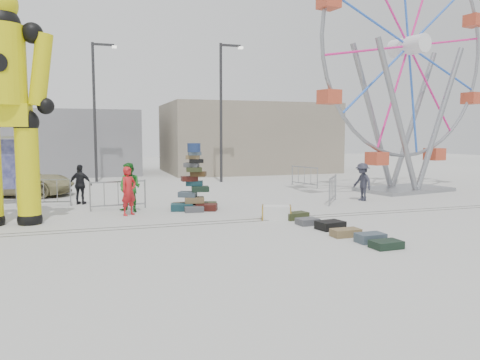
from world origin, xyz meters
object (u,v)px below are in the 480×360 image
object	(u,v)px
lamp_post_right	(223,105)
barricade_dummy_c	(118,195)
crash_test_dummy	(5,98)
pedestrian_red	(129,191)
steamer_trunk	(276,213)
barricade_dummy_b	(44,193)
barricade_wheel_back	(304,176)
pedestrian_green	(130,187)
barricade_wheel_front	(333,190)
pedestrian_grey	(362,182)
parked_suv	(18,181)
ferris_wheel	(408,65)
lamp_post_left	(96,105)
suitcase_tower	(194,191)
pedestrian_black	(81,185)

from	to	relation	value
lamp_post_right	barricade_dummy_c	xyz separation A→B (m)	(-6.52, -8.63, -3.93)
lamp_post_right	crash_test_dummy	distance (m)	14.47
crash_test_dummy	pedestrian_red	world-z (taller)	crash_test_dummy
lamp_post_right	barricade_dummy_c	distance (m)	11.51
crash_test_dummy	steamer_trunk	xyz separation A→B (m)	(8.21, -1.69, -3.67)
steamer_trunk	barricade_dummy_b	distance (m)	9.24
barricade_wheel_back	pedestrian_green	world-z (taller)	pedestrian_green
barricade_wheel_front	pedestrian_red	distance (m)	8.20
pedestrian_green	pedestrian_grey	size ratio (longest dim) A/B	1.11
barricade_wheel_back	parked_suv	size ratio (longest dim) A/B	0.41
barricade_wheel_back	pedestrian_red	xyz separation A→B (m)	(-9.68, -6.11, 0.30)
ferris_wheel	steamer_trunk	distance (m)	11.88
pedestrian_red	pedestrian_grey	size ratio (longest dim) A/B	1.06
barricade_dummy_c	crash_test_dummy	bearing A→B (deg)	-154.97
steamer_trunk	barricade_wheel_front	world-z (taller)	barricade_wheel_front
lamp_post_left	pedestrian_red	bearing A→B (deg)	-86.35
steamer_trunk	pedestrian_green	xyz separation A→B (m)	(-4.47, 3.07, 0.66)
crash_test_dummy	barricade_wheel_front	distance (m)	12.33
ferris_wheel	suitcase_tower	bearing A→B (deg)	-178.64
barricade_dummy_b	barricade_wheel_front	size ratio (longest dim) A/B	1.00
ferris_wheel	parked_suv	world-z (taller)	ferris_wheel
barricade_dummy_b	barricade_wheel_back	world-z (taller)	same
steamer_trunk	barricade_wheel_back	bearing A→B (deg)	80.18
lamp_post_right	barricade_wheel_front	world-z (taller)	lamp_post_right
crash_test_dummy	parked_suv	world-z (taller)	crash_test_dummy
barricade_dummy_b	pedestrian_black	bearing A→B (deg)	17.11
steamer_trunk	barricade_wheel_front	size ratio (longest dim) A/B	0.48
pedestrian_grey	lamp_post_left	bearing A→B (deg)	-143.87
pedestrian_green	pedestrian_grey	distance (m)	9.59
crash_test_dummy	pedestrian_green	xyz separation A→B (m)	(3.75, 1.39, -3.00)
suitcase_tower	crash_test_dummy	distance (m)	6.93
ferris_wheel	pedestrian_grey	size ratio (longest dim) A/B	7.80
barricade_dummy_c	pedestrian_grey	world-z (taller)	pedestrian_grey
pedestrian_black	ferris_wheel	bearing A→B (deg)	-157.90
crash_test_dummy	parked_suv	xyz separation A→B (m)	(-0.70, 7.32, -3.22)
ferris_wheel	barricade_dummy_b	bearing A→B (deg)	168.66
pedestrian_green	pedestrian_grey	world-z (taller)	pedestrian_green
crash_test_dummy	barricade_dummy_b	xyz separation A→B (m)	(0.66, 3.63, -3.34)
crash_test_dummy	pedestrian_grey	world-z (taller)	crash_test_dummy
barricade_dummy_b	pedestrian_green	world-z (taller)	pedestrian_green
pedestrian_red	pedestrian_grey	bearing A→B (deg)	-32.97
lamp_post_left	ferris_wheel	world-z (taller)	ferris_wheel
barricade_dummy_b	ferris_wheel	bearing A→B (deg)	9.61
crash_test_dummy	ferris_wheel	xyz separation A→B (m)	(17.15, 3.47, 2.23)
ferris_wheel	barricade_wheel_back	xyz separation A→B (m)	(-3.83, 3.25, -5.57)
barricade_dummy_c	parked_suv	bearing A→B (deg)	122.09
barricade_wheel_front	pedestrian_red	world-z (taller)	pedestrian_red
barricade_wheel_front	parked_suv	world-z (taller)	parked_suv
suitcase_tower	pedestrian_grey	distance (m)	7.28
barricade_wheel_back	pedestrian_red	world-z (taller)	pedestrian_red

